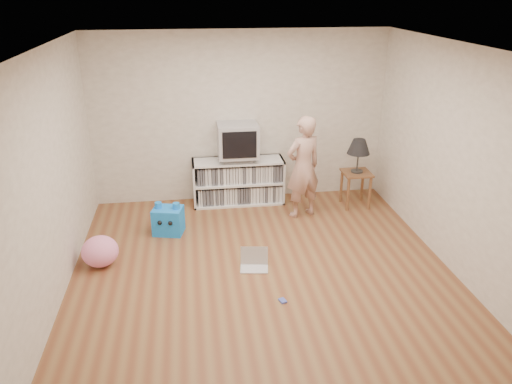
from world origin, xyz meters
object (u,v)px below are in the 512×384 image
object	(u,v)px
plush_blue	(168,220)
plush_pink	(100,251)
person	(303,167)
media_unit	(238,181)
crt_tv	(238,140)
table_lamp	(359,147)
laptop	(254,262)
dvd_deck	(238,158)
side_table	(356,180)

from	to	relation	value
plush_blue	plush_pink	distance (m)	1.10
person	plush_pink	bearing A→B (deg)	1.00
media_unit	crt_tv	world-z (taller)	crt_tv
media_unit	crt_tv	distance (m)	0.67
table_lamp	laptop	xyz separation A→B (m)	(-1.79, -1.60, -0.88)
media_unit	plush_blue	xyz separation A→B (m)	(-1.07, -0.94, -0.16)
crt_tv	table_lamp	bearing A→B (deg)	-11.70
table_lamp	plush_blue	world-z (taller)	table_lamp
laptop	plush_pink	bearing A→B (deg)	179.19
media_unit	laptop	size ratio (longest dim) A/B	3.80
person	laptop	xyz separation A→B (m)	(-0.90, -1.37, -0.69)
plush_blue	plush_pink	world-z (taller)	plush_blue
table_lamp	dvd_deck	bearing A→B (deg)	168.20
person	plush_blue	xyz separation A→B (m)	(-1.94, -0.31, -0.56)
crt_tv	person	size ratio (longest dim) A/B	0.40
table_lamp	side_table	bearing A→B (deg)	0.00
media_unit	dvd_deck	world-z (taller)	dvd_deck
table_lamp	plush_pink	xyz separation A→B (m)	(-3.64, -1.30, -0.75)
table_lamp	media_unit	bearing A→B (deg)	167.71
media_unit	plush_blue	world-z (taller)	media_unit
table_lamp	plush_blue	bearing A→B (deg)	-169.04
side_table	plush_blue	distance (m)	2.90
plush_blue	plush_pink	bearing A→B (deg)	-123.25
laptop	side_table	bearing A→B (deg)	50.37
plush_pink	laptop	bearing A→B (deg)	-9.33
dvd_deck	side_table	bearing A→B (deg)	-11.80
person	plush_pink	size ratio (longest dim) A/B	3.43
table_lamp	person	world-z (taller)	person
media_unit	table_lamp	distance (m)	1.91
media_unit	person	distance (m)	1.15
dvd_deck	person	xyz separation A→B (m)	(0.88, -0.61, 0.02)
laptop	plush_blue	world-z (taller)	plush_blue
side_table	person	size ratio (longest dim) A/B	0.36
person	plush_blue	world-z (taller)	person
dvd_deck	plush_blue	distance (m)	1.51
table_lamp	plush_blue	xyz separation A→B (m)	(-2.84, -0.55, -0.75)
dvd_deck	person	world-z (taller)	person
media_unit	plush_blue	bearing A→B (deg)	-138.74
crt_tv	dvd_deck	bearing A→B (deg)	90.00
media_unit	plush_pink	xyz separation A→B (m)	(-1.87, -1.69, -0.16)
side_table	plush_pink	xyz separation A→B (m)	(-3.64, -1.30, -0.23)
dvd_deck	table_lamp	xyz separation A→B (m)	(1.77, -0.37, 0.21)
media_unit	person	xyz separation A→B (m)	(0.88, -0.62, 0.41)
person	media_unit	bearing A→B (deg)	-55.57
plush_blue	dvd_deck	bearing A→B (deg)	54.38
dvd_deck	laptop	xyz separation A→B (m)	(-0.02, -1.97, -0.67)
dvd_deck	crt_tv	distance (m)	0.29
dvd_deck	plush_pink	world-z (taller)	dvd_deck
crt_tv	laptop	xyz separation A→B (m)	(-0.02, -1.97, -0.96)
side_table	table_lamp	bearing A→B (deg)	0.00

